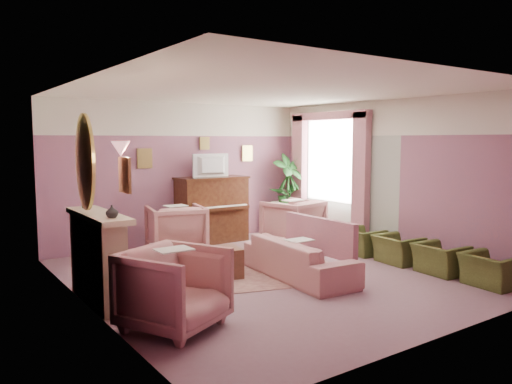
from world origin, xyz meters
TOP-DOWN VIEW (x-y plane):
  - floor at (0.00, 0.00)m, footprint 5.50×6.00m
  - ceiling at (0.00, 0.00)m, footprint 5.50×6.00m
  - wall_back at (0.00, 3.00)m, footprint 5.50×0.02m
  - wall_front at (0.00, -3.00)m, footprint 5.50×0.02m
  - wall_left at (-2.75, 0.00)m, footprint 0.02×6.00m
  - wall_right at (2.75, 0.00)m, footprint 0.02×6.00m
  - picture_rail_band at (0.00, 2.99)m, footprint 5.50×0.01m
  - stripe_panel at (2.73, 1.30)m, footprint 0.01×3.00m
  - fireplace_surround at (-2.59, 0.20)m, footprint 0.30×1.40m
  - fireplace_inset at (-2.49, 0.20)m, footprint 0.18×0.72m
  - fire_ember at (-2.45, 0.20)m, footprint 0.06×0.54m
  - mantel_shelf at (-2.56, 0.20)m, footprint 0.40×1.55m
  - hearth at (-2.39, 0.20)m, footprint 0.55×1.50m
  - mirror_frame at (-2.70, 0.20)m, footprint 0.04×0.72m
  - mirror_glass at (-2.67, 0.20)m, footprint 0.01×0.60m
  - sconce_shade at (-2.62, -0.85)m, footprint 0.20×0.20m
  - piano at (0.50, 2.68)m, footprint 1.40×0.60m
  - piano_keyshelf at (0.50, 2.33)m, footprint 1.30×0.12m
  - piano_keys at (0.50, 2.33)m, footprint 1.20×0.08m
  - piano_top at (0.50, 2.68)m, footprint 1.45×0.65m
  - television at (0.50, 2.63)m, footprint 0.80×0.12m
  - print_back_left at (-0.80, 2.96)m, footprint 0.30×0.03m
  - print_back_right at (1.55, 2.96)m, footprint 0.26×0.03m
  - print_back_mid at (0.50, 2.96)m, footprint 0.22×0.03m
  - print_left_wall at (-2.71, -1.20)m, footprint 0.03×0.28m
  - window_blind at (2.70, 1.55)m, footprint 0.03×1.40m
  - curtain_left at (2.62, 0.63)m, footprint 0.16×0.34m
  - curtain_right at (2.62, 2.47)m, footprint 0.16×0.34m
  - pelmet at (2.62, 1.55)m, footprint 0.16×2.20m
  - mantel_plant at (-2.55, 0.75)m, footprint 0.16×0.16m
  - mantel_vase at (-2.55, -0.30)m, footprint 0.16×0.16m
  - area_rug at (-0.87, 0.39)m, footprint 2.91×2.44m
  - coffee_table at (-0.92, 0.35)m, footprint 1.09×0.71m
  - table_paper at (-0.87, 0.35)m, footprint 0.35×0.28m
  - sofa at (0.25, -0.39)m, footprint 0.67×2.02m
  - sofa_throw at (0.65, -0.39)m, footprint 0.10×1.53m
  - floral_armchair_left at (-0.59, 2.09)m, footprint 0.96×0.96m
  - floral_armchair_right at (1.68, 1.53)m, footprint 0.96×0.96m
  - floral_armchair_front at (-2.18, -1.18)m, footprint 0.96×0.96m
  - olive_chair_a at (2.20, -2.28)m, footprint 0.51×0.72m
  - olive_chair_b at (2.20, -1.46)m, footprint 0.51×0.72m
  - olive_chair_c at (2.20, -0.64)m, footprint 0.51×0.72m
  - olive_chair_d at (2.20, 0.18)m, footprint 0.51×0.72m
  - side_table at (2.25, 2.61)m, footprint 0.52×0.52m
  - side_plant_big at (2.25, 2.61)m, footprint 0.30×0.30m
  - side_plant_small at (2.37, 2.51)m, footprint 0.16×0.16m
  - palm_pot at (2.34, 2.50)m, footprint 0.34×0.34m
  - palm_plant at (2.34, 2.50)m, footprint 0.76×0.76m

SIDE VIEW (x-z plane):
  - floor at x=0.00m, z-range -0.01..0.01m
  - area_rug at x=-0.87m, z-range 0.00..0.01m
  - hearth at x=-2.39m, z-range 0.00..0.02m
  - palm_pot at x=2.34m, z-range 0.00..0.34m
  - fire_ember at x=-2.45m, z-range 0.17..0.27m
  - coffee_table at x=-0.92m, z-range 0.00..0.45m
  - olive_chair_a at x=2.20m, z-range 0.00..0.62m
  - olive_chair_b at x=2.20m, z-range 0.00..0.62m
  - olive_chair_c at x=2.20m, z-range 0.00..0.62m
  - olive_chair_d at x=2.20m, z-range 0.00..0.62m
  - side_table at x=2.25m, z-range 0.00..0.70m
  - fireplace_inset at x=-2.49m, z-range 0.06..0.74m
  - sofa at x=0.25m, z-range 0.00..0.82m
  - table_paper at x=-0.87m, z-range 0.45..0.46m
  - floral_armchair_left at x=-0.59m, z-range 0.00..1.00m
  - floral_armchair_right at x=1.68m, z-range 0.00..1.00m
  - floral_armchair_front at x=-2.18m, z-range 0.00..1.00m
  - fireplace_surround at x=-2.59m, z-range 0.00..1.10m
  - sofa_throw at x=0.65m, z-range 0.32..0.88m
  - piano at x=0.50m, z-range 0.00..1.30m
  - piano_keyshelf at x=0.50m, z-range 0.69..0.75m
  - piano_keys at x=0.50m, z-range 0.75..0.77m
  - side_plant_small at x=2.37m, z-range 0.70..0.98m
  - side_plant_big at x=2.25m, z-range 0.70..1.04m
  - palm_plant at x=2.34m, z-range 0.34..1.78m
  - stripe_panel at x=2.73m, z-range 0.00..2.15m
  - mantel_shelf at x=-2.56m, z-range 1.09..1.16m
  - mantel_vase at x=-2.55m, z-range 1.15..1.31m
  - mantel_plant at x=-2.55m, z-range 1.15..1.43m
  - curtain_left at x=2.62m, z-range 0.00..2.60m
  - curtain_right at x=2.62m, z-range 0.00..2.60m
  - piano_top at x=0.50m, z-range 1.29..1.33m
  - wall_back at x=0.00m, z-range 0.00..2.80m
  - wall_front at x=0.00m, z-range 0.00..2.80m
  - wall_left at x=-2.75m, z-range 0.00..2.80m
  - wall_right at x=2.75m, z-range 0.00..2.80m
  - television at x=0.50m, z-range 1.36..1.84m
  - window_blind at x=2.70m, z-range 0.80..2.60m
  - print_back_left at x=-0.80m, z-range 1.53..1.91m
  - print_left_wall at x=-2.71m, z-range 1.54..1.90m
  - print_back_right at x=1.55m, z-range 1.61..1.95m
  - mirror_frame at x=-2.70m, z-range 1.20..2.40m
  - mirror_glass at x=-2.67m, z-range 1.27..2.33m
  - sconce_shade at x=-2.62m, z-range 1.90..2.06m
  - print_back_mid at x=0.50m, z-range 1.87..2.13m
  - picture_rail_band at x=0.00m, z-range 2.15..2.80m
  - pelmet at x=2.62m, z-range 2.48..2.64m
  - ceiling at x=0.00m, z-range 2.79..2.80m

